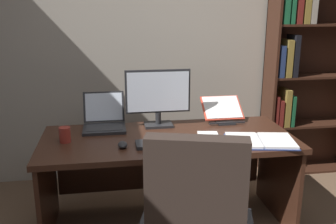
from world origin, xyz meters
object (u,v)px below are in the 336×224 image
computer_mouse (123,145)px  open_binder (260,141)px  keyboard (166,143)px  notepad (208,136)px  laptop (104,121)px  bookshelf (303,72)px  reading_stand_with_book (222,110)px  coffee_mug (65,135)px  desk (166,156)px  monitor (158,98)px  pen (211,135)px

computer_mouse → open_binder: size_ratio=0.20×
keyboard → notepad: bearing=19.7°
laptop → notepad: laptop is taller
bookshelf → laptop: 2.01m
laptop → reading_stand_with_book: laptop is taller
reading_stand_with_book → coffee_mug: bearing=-164.8°
computer_mouse → bookshelf: bearing=28.8°
keyboard → desk: bearing=81.5°
desk → open_binder: bearing=-25.7°
bookshelf → coffee_mug: (-2.19, -0.82, -0.25)m
bookshelf → laptop: (-1.92, -0.54, -0.25)m
keyboard → laptop: bearing=133.2°
desk → notepad: notepad is taller
bookshelf → coffee_mug: size_ratio=18.19×
keyboard → coffee_mug: (-0.69, 0.17, 0.04)m
bookshelf → reading_stand_with_book: 1.09m
reading_stand_with_book → desk: bearing=-153.2°
reading_stand_with_book → notepad: (-0.22, -0.39, -0.09)m
computer_mouse → open_binder: 0.96m
desk → notepad: (0.29, -0.13, 0.19)m
bookshelf → computer_mouse: size_ratio=19.00×
open_binder → computer_mouse: bearing=-172.2°
computer_mouse → reading_stand_with_book: (0.85, 0.51, 0.07)m
keyboard → computer_mouse: 0.30m
monitor → pen: bearing=-42.7°
keyboard → reading_stand_with_book: size_ratio=1.28×
desk → open_binder: 0.72m
laptop → open_binder: (1.08, -0.50, -0.04)m
reading_stand_with_book → pen: size_ratio=2.35×
computer_mouse → reading_stand_with_book: bearing=30.8°
keyboard → notepad: size_ratio=2.00×
monitor → notepad: monitor is taller
monitor → pen: monitor is taller
bookshelf → coffee_mug: 2.36m
keyboard → coffee_mug: 0.72m
open_binder → bookshelf: bearing=61.8°
desk → pen: bearing=-22.8°
notepad → coffee_mug: size_ratio=1.93×
bookshelf → coffee_mug: bearing=-159.4°
laptop → pen: bearing=-23.4°
monitor → notepad: bearing=-44.4°
pen → laptop: bearing=156.6°
bookshelf → monitor: bookshelf is taller
desk → keyboard: keyboard is taller
keyboard → notepad: 0.35m
computer_mouse → reading_stand_with_book: reading_stand_with_book is taller
monitor → pen: (0.35, -0.32, -0.22)m
desk → coffee_mug: size_ratio=16.91×
bookshelf → notepad: (-1.17, -0.87, -0.30)m
reading_stand_with_book → notepad: reading_stand_with_book is taller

